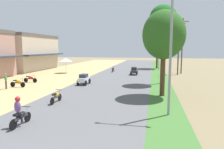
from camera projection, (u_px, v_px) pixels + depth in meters
shophouse_mid at (26, 52)px, 40.47m from camera, size 8.91×13.03×6.90m
parked_motorbike_fourth at (18, 83)px, 22.36m from camera, size 1.80×0.54×0.94m
parked_motorbike_fifth at (30, 78)px, 25.37m from camera, size 1.80×0.54×0.94m
vendor_umbrella at (66, 60)px, 34.94m from camera, size 2.20×2.20×2.52m
pedestrian_on_shoulder at (6, 80)px, 21.29m from camera, size 0.39×0.43×1.62m
median_tree_nearest at (164, 35)px, 17.69m from camera, size 3.69×3.69×7.49m
median_tree_second at (163, 18)px, 23.77m from camera, size 3.13×3.13×9.22m
median_tree_third at (158, 35)px, 42.36m from camera, size 4.09×4.09×9.37m
streetlamp_near at (171, 45)px, 12.51m from camera, size 3.16×0.20×7.64m
streetlamp_mid at (159, 49)px, 39.84m from camera, size 3.16×0.20×7.11m
streetlamp_far at (158, 48)px, 55.98m from camera, size 3.16×0.20×7.51m
utility_pole_near at (182, 45)px, 34.28m from camera, size 1.80×0.20×9.15m
utility_pole_far at (179, 47)px, 32.47m from camera, size 1.80×0.20×8.64m
car_hatchback_white at (84, 79)px, 23.81m from camera, size 1.04×2.00×1.23m
car_hatchback_charcoal at (134, 71)px, 32.62m from camera, size 1.04×2.00×1.23m
motorbike_foreground_rider at (20, 112)px, 11.03m from camera, size 0.54×1.80×1.66m
motorbike_ahead_second at (56, 96)px, 15.86m from camera, size 0.54×1.80×0.94m
motorbike_ahead_third at (113, 69)px, 36.60m from camera, size 0.54×1.80×0.94m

